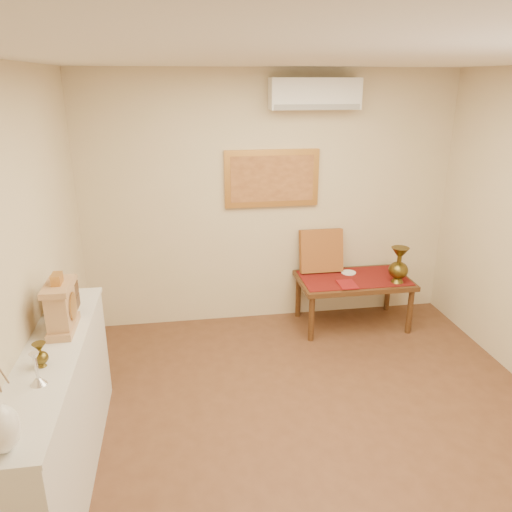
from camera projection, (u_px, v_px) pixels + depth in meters
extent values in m
plane|color=brown|center=(325.00, 448.00, 3.71)|extent=(4.50, 4.50, 0.00)
plane|color=silver|center=(348.00, 57.00, 2.80)|extent=(4.50, 4.50, 0.00)
cube|color=beige|center=(271.00, 201.00, 5.35)|extent=(4.00, 0.02, 2.70)
cube|color=beige|center=(11.00, 300.00, 2.96)|extent=(0.02, 4.50, 2.70)
cube|color=maroon|center=(354.00, 278.00, 5.40)|extent=(1.14, 0.59, 0.01)
cylinder|color=white|center=(349.00, 273.00, 5.52)|extent=(0.16, 0.16, 0.01)
cube|color=maroon|center=(347.00, 284.00, 5.20)|extent=(0.18, 0.25, 0.01)
cube|color=maroon|center=(321.00, 251.00, 5.51)|extent=(0.48, 0.20, 0.49)
cube|color=silver|center=(61.00, 419.00, 3.28)|extent=(0.35, 2.00, 0.95)
cube|color=silver|center=(50.00, 354.00, 3.11)|extent=(0.37, 2.02, 0.03)
cube|color=tan|center=(64.00, 327.00, 3.37)|extent=(0.16, 0.36, 0.05)
cube|color=tan|center=(61.00, 307.00, 3.32)|extent=(0.14, 0.30, 0.25)
cylinder|color=beige|center=(72.00, 306.00, 3.33)|extent=(0.01, 0.17, 0.17)
cylinder|color=#C2873E|center=(73.00, 306.00, 3.33)|extent=(0.01, 0.19, 0.19)
cube|color=tan|center=(58.00, 287.00, 3.27)|extent=(0.17, 0.34, 0.04)
cube|color=#C2873E|center=(57.00, 279.00, 3.25)|extent=(0.06, 0.11, 0.07)
cube|color=tan|center=(66.00, 297.00, 3.63)|extent=(0.15, 0.20, 0.22)
cube|color=#4D2D17|center=(78.00, 302.00, 3.66)|extent=(0.01, 0.17, 0.09)
cube|color=#4D2D17|center=(76.00, 290.00, 3.62)|extent=(0.01, 0.17, 0.09)
cube|color=tan|center=(64.00, 281.00, 3.59)|extent=(0.16, 0.21, 0.02)
cube|color=#4D2D17|center=(354.00, 280.00, 5.41)|extent=(1.20, 0.70, 0.05)
cylinder|color=#4D2D17|center=(311.00, 319.00, 5.15)|extent=(0.06, 0.06, 0.50)
cylinder|color=#4D2D17|center=(410.00, 311.00, 5.31)|extent=(0.06, 0.06, 0.50)
cylinder|color=#4D2D17|center=(298.00, 296.00, 5.69)|extent=(0.06, 0.06, 0.50)
cylinder|color=#4D2D17|center=(388.00, 290.00, 5.85)|extent=(0.06, 0.06, 0.50)
cube|color=#C2873E|center=(272.00, 178.00, 5.24)|extent=(1.00, 0.05, 0.60)
cube|color=#B87540|center=(272.00, 179.00, 5.22)|extent=(0.88, 0.01, 0.48)
cube|color=white|center=(315.00, 94.00, 4.92)|extent=(0.90, 0.24, 0.30)
cube|color=gray|center=(317.00, 107.00, 4.85)|extent=(0.86, 0.02, 0.05)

